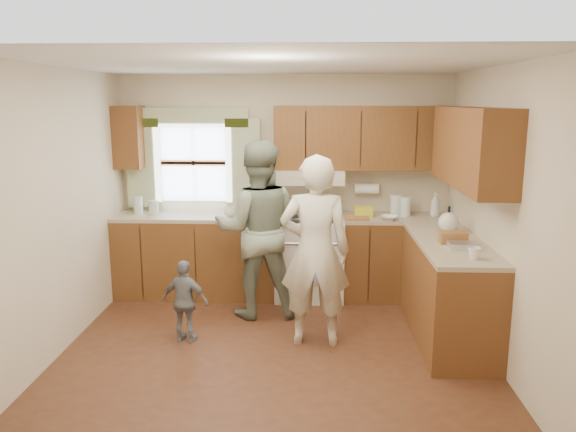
{
  "coord_description": "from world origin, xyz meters",
  "views": [
    {
      "loc": [
        0.31,
        -4.73,
        2.21
      ],
      "look_at": [
        0.1,
        0.4,
        1.15
      ],
      "focal_mm": 35.0,
      "sensor_mm": 36.0,
      "label": 1
    }
  ],
  "objects_px": {
    "stove": "(309,257)",
    "woman_left": "(315,251)",
    "child": "(185,301)",
    "woman_right": "(257,230)"
  },
  "relations": [
    {
      "from": "woman_left",
      "to": "stove",
      "type": "bearing_deg",
      "value": -85.86
    },
    {
      "from": "child",
      "to": "woman_left",
      "type": "bearing_deg",
      "value": -164.88
    },
    {
      "from": "stove",
      "to": "woman_left",
      "type": "xyz_separation_m",
      "value": [
        0.05,
        -1.27,
        0.41
      ]
    },
    {
      "from": "child",
      "to": "woman_right",
      "type": "bearing_deg",
      "value": -116.42
    },
    {
      "from": "stove",
      "to": "woman_left",
      "type": "height_order",
      "value": "woman_left"
    },
    {
      "from": "woman_left",
      "to": "child",
      "type": "relative_size",
      "value": 2.24
    },
    {
      "from": "woman_left",
      "to": "child",
      "type": "distance_m",
      "value": 1.29
    },
    {
      "from": "stove",
      "to": "woman_left",
      "type": "relative_size",
      "value": 0.61
    },
    {
      "from": "woman_left",
      "to": "woman_right",
      "type": "xyz_separation_m",
      "value": [
        -0.59,
        0.69,
        0.04
      ]
    },
    {
      "from": "woman_right",
      "to": "child",
      "type": "bearing_deg",
      "value": 43.44
    }
  ]
}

